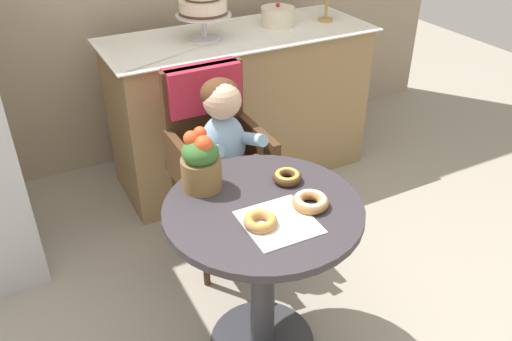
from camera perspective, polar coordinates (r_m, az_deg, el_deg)
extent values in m
cylinder|color=#332D33|center=(1.87, 0.79, -4.22)|extent=(0.72, 0.72, 0.03)
cylinder|color=#333338|center=(2.11, 0.72, -12.15)|extent=(0.10, 0.10, 0.69)
cylinder|color=#333338|center=(2.35, 0.66, -18.02)|extent=(0.44, 0.44, 0.02)
cube|color=#472D19|center=(2.50, -3.68, -0.45)|extent=(0.42, 0.42, 0.04)
cube|color=#472D19|center=(2.54, -5.68, 6.41)|extent=(0.40, 0.04, 0.46)
cube|color=#472D19|center=(2.39, -7.92, 0.68)|extent=(0.04, 0.38, 0.18)
cube|color=#472D19|center=(2.52, 0.17, 2.79)|extent=(0.04, 0.38, 0.18)
cube|color=#B22338|center=(2.49, -5.83, 8.91)|extent=(0.36, 0.11, 0.22)
cylinder|color=#472D19|center=(2.46, -5.56, -8.36)|extent=(0.03, 0.03, 0.45)
cylinder|color=#472D19|center=(2.58, 1.84, -5.98)|extent=(0.03, 0.03, 0.45)
cylinder|color=#472D19|center=(2.73, -8.53, -3.98)|extent=(0.03, 0.03, 0.45)
cylinder|color=#472D19|center=(2.84, -1.73, -2.03)|extent=(0.03, 0.03, 0.45)
ellipsoid|color=#8CADCC|center=(2.40, -3.62, 2.80)|extent=(0.22, 0.16, 0.30)
sphere|color=#E0B293|center=(2.29, -3.71, 7.64)|extent=(0.17, 0.17, 0.17)
ellipsoid|color=#4C2D19|center=(2.30, -3.94, 8.32)|extent=(0.17, 0.17, 0.14)
cylinder|color=#8CADCC|center=(2.27, -4.91, 2.39)|extent=(0.08, 0.23, 0.13)
sphere|color=#E0B293|center=(2.25, -3.82, 0.04)|extent=(0.06, 0.06, 0.06)
cylinder|color=#8CADCC|center=(2.34, -0.65, 3.47)|extent=(0.08, 0.23, 0.13)
sphere|color=#E0B293|center=(2.31, 0.03, 1.09)|extent=(0.06, 0.06, 0.06)
cylinder|color=#3F4760|center=(2.37, -3.93, -0.66)|extent=(0.09, 0.22, 0.09)
cylinder|color=#3F4760|center=(2.39, -2.68, -5.36)|extent=(0.08, 0.08, 0.26)
cylinder|color=#3F4760|center=(2.41, -1.55, 0.00)|extent=(0.09, 0.22, 0.09)
cylinder|color=#3F4760|center=(2.43, -0.33, -4.63)|extent=(0.08, 0.08, 0.26)
cube|color=white|center=(1.79, 2.41, -5.64)|extent=(0.24, 0.25, 0.00)
torus|color=#4C2D19|center=(1.99, 3.41, -0.73)|extent=(0.11, 0.11, 0.04)
torus|color=gold|center=(1.98, 3.42, -0.48)|extent=(0.10, 0.10, 0.02)
torus|color=#AD7542|center=(1.76, 0.48, -5.55)|extent=(0.12, 0.12, 0.04)
torus|color=gold|center=(1.76, 0.48, -5.29)|extent=(0.10, 0.10, 0.02)
torus|color=#AD7542|center=(1.86, 5.93, -3.40)|extent=(0.13, 0.13, 0.04)
torus|color=white|center=(1.85, 5.95, -3.13)|extent=(0.11, 0.11, 0.02)
cylinder|color=brown|center=(1.94, -5.94, -0.30)|extent=(0.15, 0.15, 0.12)
ellipsoid|color=#38662D|center=(1.90, -6.09, 2.00)|extent=(0.14, 0.14, 0.10)
sphere|color=#E54C23|center=(1.91, -5.18, 2.12)|extent=(0.06, 0.06, 0.06)
sphere|color=#E54C23|center=(1.90, -6.12, 4.06)|extent=(0.05, 0.05, 0.05)
sphere|color=#E54C23|center=(1.89, -7.06, 3.46)|extent=(0.06, 0.06, 0.06)
sphere|color=#E54C23|center=(1.89, -7.07, 1.71)|extent=(0.06, 0.06, 0.06)
sphere|color=#E54C23|center=(1.87, -6.08, 1.74)|extent=(0.05, 0.05, 0.05)
sphere|color=#E54C23|center=(1.86, -5.73, 2.84)|extent=(0.07, 0.07, 0.07)
cube|color=#93754C|center=(3.22, -1.70, 6.96)|extent=(1.50, 0.56, 0.90)
cube|color=white|center=(3.06, -1.83, 14.55)|extent=(1.56, 0.62, 0.01)
cylinder|color=silver|center=(2.98, -5.59, 14.09)|extent=(0.16, 0.16, 0.01)
cylinder|color=silver|center=(2.96, -5.66, 15.29)|extent=(0.03, 0.03, 0.12)
cylinder|color=silver|center=(2.94, -5.72, 16.48)|extent=(0.30, 0.30, 0.01)
cylinder|color=beige|center=(2.93, -5.77, 17.26)|extent=(0.26, 0.25, 0.08)
cylinder|color=#4C2D1E|center=(2.93, -5.74, 16.77)|extent=(0.26, 0.26, 0.01)
cylinder|color=beige|center=(3.20, 2.37, 16.40)|extent=(0.20, 0.20, 0.11)
sphere|color=red|center=(3.19, 2.40, 17.53)|extent=(0.02, 0.02, 0.02)
cylinder|color=#B28C47|center=(3.33, 7.55, 15.95)|extent=(0.09, 0.09, 0.01)
cylinder|color=#B28C47|center=(3.31, 7.66, 17.40)|extent=(0.02, 0.02, 0.16)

